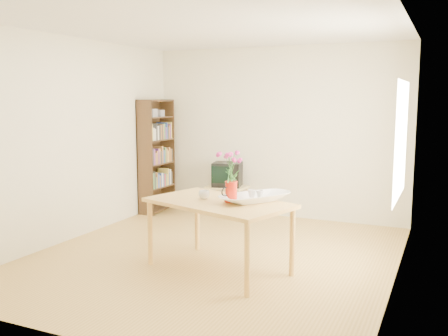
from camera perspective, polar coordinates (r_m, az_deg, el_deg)
The scene contains 11 objects.
room at distance 5.62m, azimuth -0.97°, elevation 2.65°, with size 4.50×4.50×4.50m.
table at distance 5.27m, azimuth -0.61°, elevation -4.61°, with size 1.68×1.26×0.75m.
tv_stand at distance 7.82m, azimuth 0.38°, elevation -2.60°, with size 0.60×0.45×0.46m.
bookshelf at distance 8.09m, azimuth -7.70°, elevation 0.94°, with size 0.28×0.70×1.80m.
pitcher at distance 5.22m, azimuth 0.83°, elevation -2.79°, with size 0.14×0.21×0.22m.
flowers at distance 5.17m, azimuth 0.83°, elevation 0.29°, with size 0.25×0.25×0.35m, color #DF3499, non-canonical shape.
mug at distance 5.36m, azimuth -2.29°, elevation -3.08°, with size 0.12×0.12×0.09m, color white.
bowl at distance 5.19m, azimuth 3.60°, elevation -1.17°, with size 0.53×0.53×0.50m, color white.
teacup_a at distance 5.21m, azimuth 3.19°, elevation -1.67°, with size 0.07×0.07×0.07m, color white.
teacup_b at distance 5.20m, azimuth 4.14°, elevation -1.71°, with size 0.07×0.07×0.06m, color white.
television at distance 7.78m, azimuth 0.42°, elevation -0.68°, with size 0.50×0.48×0.37m.
Camera 1 is at (2.42, -5.05, 1.83)m, focal length 40.00 mm.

